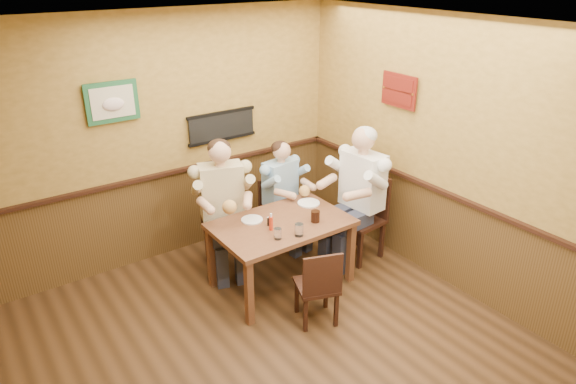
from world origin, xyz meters
name	(u,v)px	position (x,y,z in m)	size (l,w,h in m)	color
room	(261,191)	(0.14, 0.17, 1.69)	(5.02, 5.03, 2.81)	#311E0E
dining_table	(281,230)	(0.98, 1.15, 0.66)	(1.40, 0.90, 0.75)	brown
chair_back_left	(224,228)	(0.66, 1.83, 0.48)	(0.44, 0.44, 0.96)	#321A10
chair_back_right	(280,212)	(1.47, 1.89, 0.42)	(0.39, 0.39, 0.84)	#321A10
chair_right_end	(360,218)	(2.05, 1.09, 0.50)	(0.47, 0.47, 1.01)	#321A10
chair_near_side	(317,284)	(0.91, 0.45, 0.41)	(0.38, 0.38, 0.82)	#321A10
diner_tan_shirt	(223,212)	(0.66, 1.83, 0.69)	(0.63, 0.63, 1.37)	beige
diner_blue_polo	(280,199)	(1.47, 1.89, 0.60)	(0.55, 0.55, 1.20)	#88AECD
diner_white_elder	(361,201)	(2.05, 1.09, 0.72)	(0.67, 0.67, 1.44)	white
water_glass_left	(278,234)	(0.76, 0.88, 0.81)	(0.07, 0.07, 0.11)	white
water_glass_mid	(299,230)	(0.96, 0.81, 0.81)	(0.09, 0.09, 0.13)	white
cola_tumbler	(315,216)	(1.28, 0.96, 0.81)	(0.09, 0.09, 0.12)	black
hot_sauce_bottle	(271,223)	(0.80, 1.07, 0.83)	(0.04, 0.04, 0.17)	red
salt_shaker	(269,221)	(0.85, 1.18, 0.79)	(0.03, 0.03, 0.08)	white
pepper_shaker	(269,222)	(0.83, 1.16, 0.79)	(0.03, 0.03, 0.09)	black
plate_far_left	(252,220)	(0.75, 1.36, 0.76)	(0.23, 0.23, 0.02)	silver
plate_far_right	(309,203)	(1.48, 1.34, 0.76)	(0.25, 0.25, 0.02)	white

